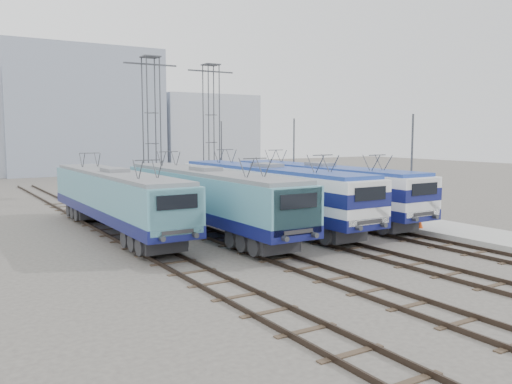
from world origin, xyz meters
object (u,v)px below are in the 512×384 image
object	(u,v)px
locomotive_center_left	(208,196)
safety_cone	(420,224)
locomotive_far_left	(117,196)
mast_front	(411,173)
locomotive_far_right	(321,186)
mast_rear	(222,157)
locomotive_center_right	(269,189)
catenary_tower_west	(152,123)
mast_mid	(294,163)
catenary_tower_east	(211,124)

from	to	relation	value
locomotive_center_left	safety_cone	world-z (taller)	locomotive_center_left
locomotive_far_left	mast_front	bearing A→B (deg)	-28.01
locomotive_far_right	mast_front	world-z (taller)	mast_front
mast_rear	mast_front	bearing A→B (deg)	-90.00
locomotive_center_right	catenary_tower_west	xyz separation A→B (m)	(-2.25, 14.14, 4.29)
catenary_tower_west	mast_rear	world-z (taller)	catenary_tower_west
locomotive_far_right	mast_front	distance (m)	6.59
locomotive_center_right	locomotive_far_right	size ratio (longest dim) A/B	1.03
locomotive_center_left	locomotive_center_right	xyz separation A→B (m)	(4.50, 0.42, 0.08)
locomotive_far_left	mast_mid	xyz separation A→B (m)	(15.35, 3.83, 1.27)
catenary_tower_east	locomotive_center_left	bearing A→B (deg)	-117.86
locomotive_far_left	mast_mid	distance (m)	15.87
mast_rear	catenary_tower_east	bearing A→B (deg)	-136.40
locomotive_center_left	locomotive_center_right	size ratio (longest dim) A/B	0.99
mast_front	safety_cone	xyz separation A→B (m)	(-0.01, -0.82, -2.94)
locomotive_center_left	mast_mid	distance (m)	12.74
catenary_tower_east	mast_front	bearing A→B (deg)	-84.55
mast_mid	locomotive_center_right	bearing A→B (deg)	-135.98
safety_cone	locomotive_center_left	bearing A→B (deg)	149.98
catenary_tower_east	locomotive_center_right	bearing A→B (deg)	-104.75
locomotive_far_left	locomotive_center_right	xyz separation A→B (m)	(9.00, -2.30, 0.13)
locomotive_far_right	mast_front	size ratio (longest dim) A/B	2.57
locomotive_far_left	catenary_tower_west	size ratio (longest dim) A/B	1.49
locomotive_far_right	safety_cone	size ratio (longest dim) A/B	34.38
catenary_tower_east	mast_mid	size ratio (longest dim) A/B	1.71
mast_front	locomotive_center_left	bearing A→B (deg)	153.36
mast_front	mast_mid	xyz separation A→B (m)	(0.00, 12.00, 0.00)
catenary_tower_west	locomotive_far_right	bearing A→B (deg)	-63.93
locomotive_center_left	mast_rear	world-z (taller)	mast_rear
locomotive_far_left	mast_mid	world-z (taller)	mast_mid
locomotive_center_left	mast_rear	distance (m)	21.53
mast_rear	catenary_tower_west	bearing A→B (deg)	-155.06
mast_mid	catenary_tower_east	bearing A→B (deg)	101.86
locomotive_far_right	mast_mid	distance (m)	6.20
mast_mid	safety_cone	size ratio (longest dim) A/B	13.35
mast_mid	mast_rear	size ratio (longest dim) A/B	1.00
locomotive_center_right	locomotive_center_left	bearing A→B (deg)	-174.68
locomotive_center_right	locomotive_far_right	xyz separation A→B (m)	(4.50, 0.34, -0.05)
locomotive_center_right	mast_rear	distance (m)	19.25
catenary_tower_west	safety_cone	distance (m)	23.33
catenary_tower_east	mast_rear	world-z (taller)	catenary_tower_east
locomotive_far_right	catenary_tower_east	world-z (taller)	catenary_tower_east
safety_cone	locomotive_far_left	bearing A→B (deg)	149.64
mast_rear	locomotive_center_left	bearing A→B (deg)	-120.31
locomotive_far_right	safety_cone	distance (m)	7.47
mast_mid	safety_cone	distance (m)	13.15
catenary_tower_west	safety_cone	xyz separation A→B (m)	(8.59, -20.82, -6.08)
locomotive_center_left	catenary_tower_west	distance (m)	15.36
catenary_tower_east	mast_rear	bearing A→B (deg)	43.60
locomotive_far_left	mast_mid	bearing A→B (deg)	14.03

